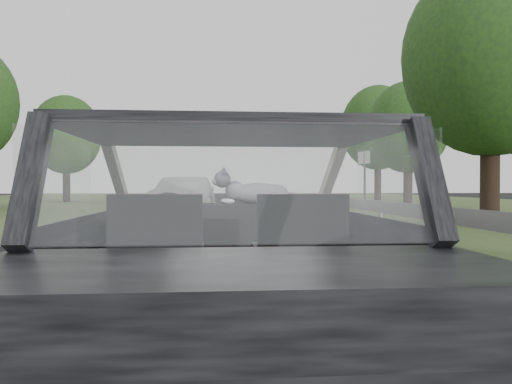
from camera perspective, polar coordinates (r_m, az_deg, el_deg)
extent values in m
plane|color=black|center=(3.32, -3.21, -19.29)|extent=(140.00, 140.00, 0.00)
cube|color=black|center=(3.14, -3.22, -6.79)|extent=(1.80, 4.00, 1.45)
cube|color=black|center=(3.75, -3.51, -3.64)|extent=(1.58, 0.45, 0.30)
cube|color=black|center=(2.85, -11.12, -4.44)|extent=(0.50, 0.72, 0.42)
cube|color=black|center=(2.88, 4.96, -4.38)|extent=(0.50, 0.72, 0.42)
torus|color=black|center=(3.47, -10.02, -2.86)|extent=(0.36, 0.36, 0.04)
ellipsoid|color=gray|center=(3.76, 0.26, 0.01)|extent=(0.63, 0.27, 0.27)
cube|color=gray|center=(13.84, 13.58, -1.58)|extent=(0.05, 90.00, 0.32)
imported|color=#B2B2B2|center=(19.25, -8.37, -0.45)|extent=(2.58, 4.72, 1.47)
cube|color=#0A461B|center=(23.89, 12.31, 1.33)|extent=(0.39, 1.10, 2.77)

